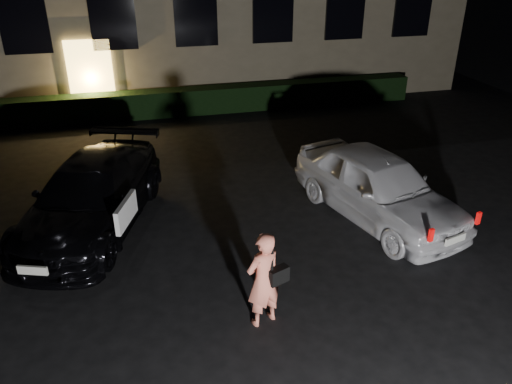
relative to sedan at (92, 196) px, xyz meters
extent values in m
plane|color=black|center=(3.28, -3.51, -0.68)|extent=(80.00, 80.00, 0.00)
cube|color=#F5C55B|center=(-0.22, 7.43, 0.57)|extent=(1.40, 0.10, 2.50)
cube|color=black|center=(-1.92, 7.43, 2.32)|extent=(1.40, 0.10, 1.70)
cube|color=black|center=(0.68, 7.43, 2.32)|extent=(1.40, 0.10, 1.70)
cube|color=black|center=(3.28, 7.43, 2.32)|extent=(1.40, 0.10, 1.70)
cube|color=black|center=(5.88, 7.43, 2.32)|extent=(1.40, 0.10, 1.70)
cube|color=black|center=(8.48, 7.43, 2.32)|extent=(1.40, 0.10, 1.70)
cube|color=black|center=(11.08, 7.43, 2.32)|extent=(1.40, 0.10, 1.70)
cube|color=black|center=(3.28, 6.99, -0.26)|extent=(15.00, 0.70, 0.85)
imported|color=black|center=(0.00, 0.00, 0.00)|extent=(3.39, 5.08, 1.37)
cube|color=white|center=(0.67, -1.16, 0.16)|extent=(0.41, 0.95, 0.46)
cube|color=silver|center=(-0.83, -2.29, -0.09)|extent=(0.48, 0.21, 0.15)
imported|color=white|center=(5.77, -1.06, 0.03)|extent=(2.74, 4.51, 1.44)
cube|color=red|center=(5.72, -3.16, 0.10)|extent=(0.10, 0.08, 0.24)
cube|color=red|center=(6.87, -2.85, 0.10)|extent=(0.10, 0.08, 0.24)
cube|color=silver|center=(6.31, -3.05, -0.14)|extent=(0.47, 0.17, 0.14)
imported|color=#E77961|center=(2.61, -3.68, 0.11)|extent=(0.68, 0.57, 1.59)
cube|color=black|center=(2.83, -3.71, 0.17)|extent=(0.35, 0.25, 0.25)
cube|color=black|center=(2.72, -3.71, 0.53)|extent=(0.05, 0.06, 0.49)
camera|label=1|loc=(1.04, -9.48, 4.61)|focal=35.00mm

